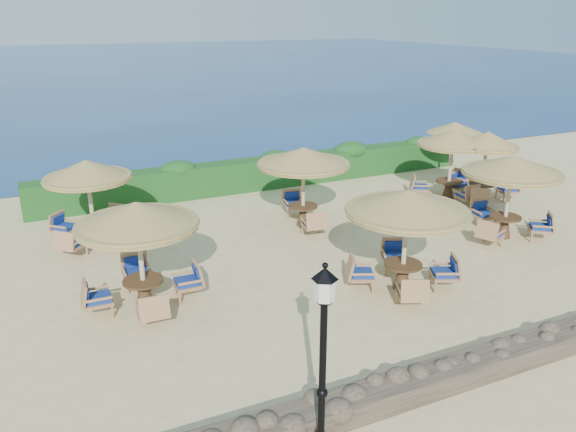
# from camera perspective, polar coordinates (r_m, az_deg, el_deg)

# --- Properties ---
(ground) EXTENTS (120.00, 120.00, 0.00)m
(ground) POSITION_cam_1_polar(r_m,az_deg,el_deg) (16.83, 7.03, -3.59)
(ground) COLOR #D6C287
(ground) RESTS_ON ground
(sea) EXTENTS (160.00, 160.00, 0.00)m
(sea) POSITION_cam_1_polar(r_m,az_deg,el_deg) (83.75, -19.47, 14.23)
(sea) COLOR navy
(sea) RESTS_ON ground
(hedge) EXTENTS (18.00, 0.90, 1.20)m
(hedge) POSITION_cam_1_polar(r_m,az_deg,el_deg) (22.71, -2.38, 4.39)
(hedge) COLOR #144016
(hedge) RESTS_ON ground
(stone_wall) EXTENTS (15.00, 0.65, 0.44)m
(stone_wall) POSITION_cam_1_polar(r_m,az_deg,el_deg) (12.52, 22.31, -12.75)
(stone_wall) COLOR brown
(stone_wall) RESTS_ON ground
(lamp_post) EXTENTS (0.44, 0.44, 3.31)m
(lamp_post) POSITION_cam_1_polar(r_m,az_deg,el_deg) (8.79, 3.52, -15.66)
(lamp_post) COLOR black
(lamp_post) RESTS_ON ground
(extra_parasol) EXTENTS (2.30, 2.30, 2.41)m
(extra_parasol) POSITION_cam_1_polar(r_m,az_deg,el_deg) (24.73, 16.60, 8.60)
(extra_parasol) COLOR #C5B28B
(extra_parasol) RESTS_ON ground
(cafe_set_0) EXTENTS (2.86, 2.86, 2.65)m
(cafe_set_0) POSITION_cam_1_polar(r_m,az_deg,el_deg) (13.40, -14.94, -1.91)
(cafe_set_0) COLOR #C5B28B
(cafe_set_0) RESTS_ON ground
(cafe_set_1) EXTENTS (3.10, 3.10, 2.65)m
(cafe_set_1) POSITION_cam_1_polar(r_m,az_deg,el_deg) (14.09, 11.97, -0.34)
(cafe_set_1) COLOR #C5B28B
(cafe_set_1) RESTS_ON ground
(cafe_set_2) EXTENTS (3.00, 3.00, 2.65)m
(cafe_set_2) POSITION_cam_1_polar(r_m,az_deg,el_deg) (18.40, 21.71, 3.64)
(cafe_set_2) COLOR #C5B28B
(cafe_set_2) RESTS_ON ground
(cafe_set_3) EXTENTS (2.57, 2.57, 2.65)m
(cafe_set_3) POSITION_cam_1_polar(r_m,az_deg,el_deg) (17.64, -19.56, 2.57)
(cafe_set_3) COLOR #C5B28B
(cafe_set_3) RESTS_ON ground
(cafe_set_4) EXTENTS (3.02, 3.02, 2.65)m
(cafe_set_4) POSITION_cam_1_polar(r_m,az_deg,el_deg) (18.11, 1.58, 5.12)
(cafe_set_4) COLOR #C5B28B
(cafe_set_4) RESTS_ON ground
(cafe_set_5) EXTENTS (2.77, 2.72, 2.65)m
(cafe_set_5) POSITION_cam_1_polar(r_m,az_deg,el_deg) (21.82, 16.33, 6.40)
(cafe_set_5) COLOR #C5B28B
(cafe_set_5) RESTS_ON ground
(cafe_set_6) EXTENTS (2.68, 2.68, 2.65)m
(cafe_set_6) POSITION_cam_1_polar(r_m,az_deg,el_deg) (21.87, 19.44, 5.79)
(cafe_set_6) COLOR #C5B28B
(cafe_set_6) RESTS_ON ground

